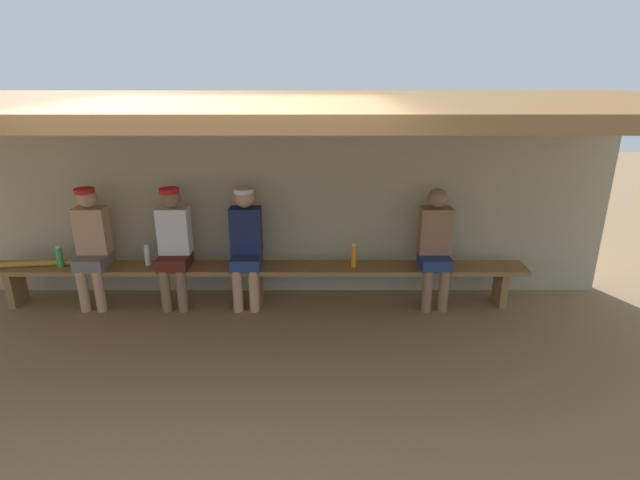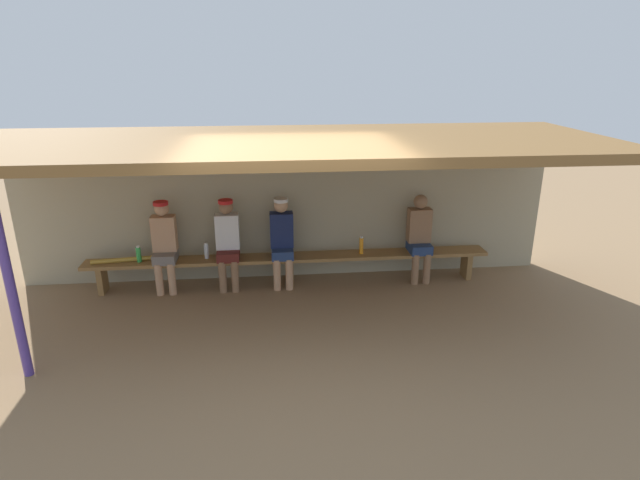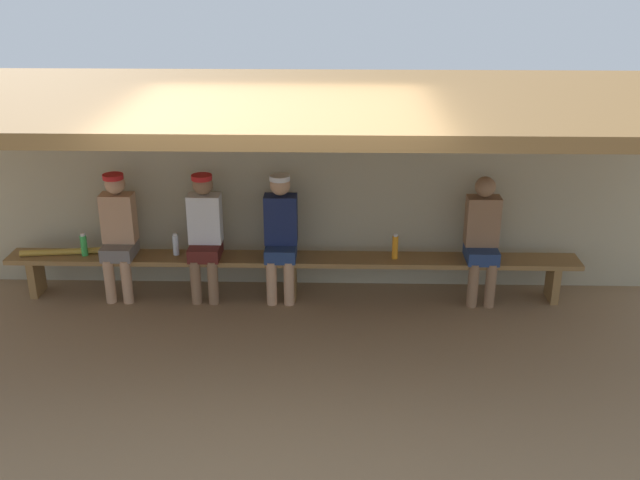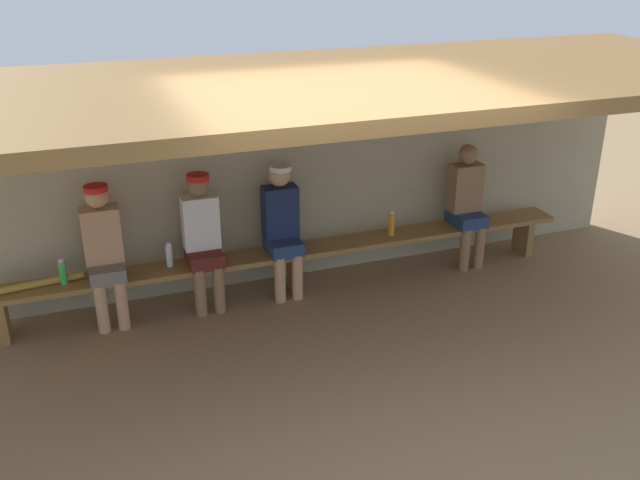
# 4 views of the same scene
# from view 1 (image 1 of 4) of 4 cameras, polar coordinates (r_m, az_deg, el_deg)

# --- Properties ---
(ground_plane) EXTENTS (24.00, 24.00, 0.00)m
(ground_plane) POSITION_cam_1_polar(r_m,az_deg,el_deg) (4.50, -9.46, -16.00)
(ground_plane) COLOR #8C6D4C
(back_wall) EXTENTS (8.00, 0.20, 2.20)m
(back_wall) POSITION_cam_1_polar(r_m,az_deg,el_deg) (5.85, -7.07, 4.51)
(back_wall) COLOR tan
(back_wall) RESTS_ON ground
(dugout_roof) EXTENTS (8.00, 2.80, 0.12)m
(dugout_roof) POSITION_cam_1_polar(r_m,az_deg,el_deg) (4.39, -9.69, 14.83)
(dugout_roof) COLOR brown
(dugout_roof) RESTS_ON back_wall
(bench) EXTENTS (6.00, 0.36, 0.46)m
(bench) POSITION_cam_1_polar(r_m,az_deg,el_deg) (5.66, -7.29, -3.66)
(bench) COLOR olive
(bench) RESTS_ON ground
(player_leftmost) EXTENTS (0.34, 0.42, 1.34)m
(player_leftmost) POSITION_cam_1_polar(r_m,az_deg,el_deg) (6.04, -24.76, -0.22)
(player_leftmost) COLOR slate
(player_leftmost) RESTS_ON ground
(player_middle) EXTENTS (0.34, 0.42, 1.34)m
(player_middle) POSITION_cam_1_polar(r_m,az_deg,el_deg) (5.55, -8.62, -0.22)
(player_middle) COLOR navy
(player_middle) RESTS_ON ground
(player_rightmost) EXTENTS (0.34, 0.42, 1.34)m
(player_rightmost) POSITION_cam_1_polar(r_m,az_deg,el_deg) (5.72, -16.49, -0.22)
(player_rightmost) COLOR #591E19
(player_rightmost) RESTS_ON ground
(player_in_blue) EXTENTS (0.34, 0.42, 1.34)m
(player_in_blue) POSITION_cam_1_polar(r_m,az_deg,el_deg) (5.64, 12.83, -0.36)
(player_in_blue) COLOR navy
(player_in_blue) RESTS_ON ground
(water_bottle_clear) EXTENTS (0.07, 0.07, 0.24)m
(water_bottle_clear) POSITION_cam_1_polar(r_m,az_deg,el_deg) (5.90, -19.25, -1.69)
(water_bottle_clear) COLOR silver
(water_bottle_clear) RESTS_ON bench
(water_bottle_orange) EXTENTS (0.06, 0.06, 0.27)m
(water_bottle_orange) POSITION_cam_1_polar(r_m,az_deg,el_deg) (5.55, 3.70, -1.77)
(water_bottle_orange) COLOR orange
(water_bottle_orange) RESTS_ON bench
(water_bottle_blue) EXTENTS (0.07, 0.07, 0.24)m
(water_bottle_blue) POSITION_cam_1_polar(r_m,az_deg,el_deg) (6.25, -27.74, -1.73)
(water_bottle_blue) COLOR green
(water_bottle_blue) RESTS_ON bench
(baseball_bat) EXTENTS (0.85, 0.17, 0.07)m
(baseball_bat) POSITION_cam_1_polar(r_m,az_deg,el_deg) (6.40, -29.57, -2.36)
(baseball_bat) COLOR #B28C33
(baseball_bat) RESTS_ON bench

